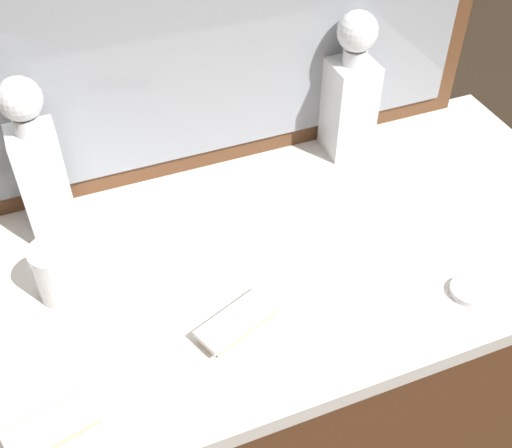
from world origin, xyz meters
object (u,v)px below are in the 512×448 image
(crystal_tumbler_far_right, at_px, (60,273))
(porcelain_dish, at_px, (468,291))
(silver_brush_front, at_px, (54,427))
(silver_brush_center, at_px, (239,321))
(crystal_decanter_rear, at_px, (350,98))
(crystal_decanter_right, at_px, (42,176))

(crystal_tumbler_far_right, xyz_separation_m, porcelain_dish, (0.62, -0.25, -0.04))
(crystal_tumbler_far_right, relative_size, silver_brush_front, 0.72)
(crystal_tumbler_far_right, xyz_separation_m, silver_brush_center, (0.24, -0.17, -0.03))
(crystal_decanter_rear, xyz_separation_m, silver_brush_center, (-0.37, -0.35, -0.11))
(crystal_decanter_right, xyz_separation_m, silver_brush_center, (0.23, -0.33, -0.12))
(crystal_decanter_right, height_order, silver_brush_center, crystal_decanter_right)
(crystal_decanter_right, distance_m, crystal_tumbler_far_right, 0.17)
(crystal_decanter_right, bearing_deg, silver_brush_center, -54.69)
(crystal_decanter_rear, distance_m, crystal_tumbler_far_right, 0.64)
(silver_brush_front, relative_size, silver_brush_center, 0.93)
(silver_brush_front, height_order, porcelain_dish, silver_brush_front)
(silver_brush_front, xyz_separation_m, silver_brush_center, (0.30, 0.08, 0.00))
(porcelain_dish, bearing_deg, crystal_decanter_right, 146.47)
(silver_brush_center, height_order, porcelain_dish, silver_brush_center)
(crystal_tumbler_far_right, distance_m, porcelain_dish, 0.67)
(crystal_tumbler_far_right, distance_m, silver_brush_front, 0.26)
(crystal_decanter_right, distance_m, silver_brush_front, 0.42)
(crystal_decanter_rear, distance_m, porcelain_dish, 0.45)
(crystal_decanter_rear, height_order, crystal_decanter_right, crystal_decanter_right)
(crystal_tumbler_far_right, bearing_deg, silver_brush_center, -35.30)
(crystal_decanter_rear, relative_size, porcelain_dish, 4.87)
(crystal_decanter_rear, relative_size, silver_brush_front, 2.14)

